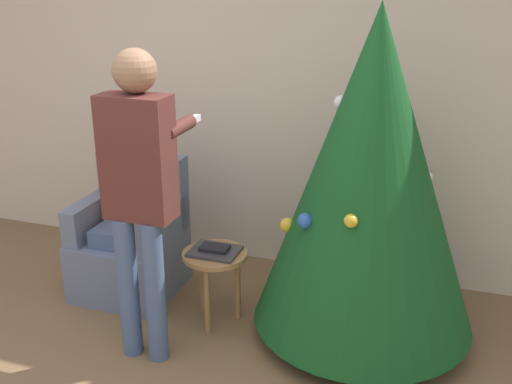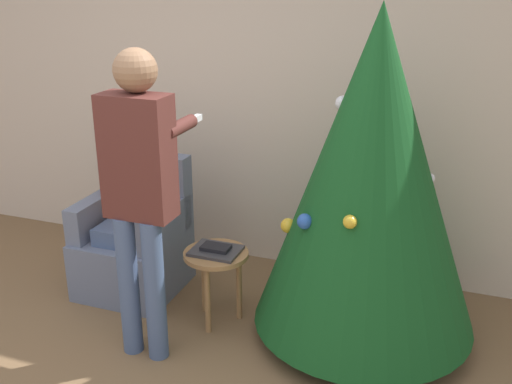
% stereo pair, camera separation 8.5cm
% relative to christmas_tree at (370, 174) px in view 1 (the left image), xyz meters
% --- Properties ---
extents(wall_back, '(8.00, 0.06, 2.70)m').
position_rel_christmas_tree_xyz_m(wall_back, '(-1.13, 0.83, 0.28)').
color(wall_back, beige).
rests_on(wall_back, ground_plane).
extents(christmas_tree, '(1.35, 1.35, 2.04)m').
position_rel_christmas_tree_xyz_m(christmas_tree, '(0.00, 0.00, 0.00)').
color(christmas_tree, brown).
rests_on(christmas_tree, ground_plane).
extents(armchair, '(0.66, 0.66, 0.96)m').
position_rel_christmas_tree_xyz_m(armchair, '(-1.66, 0.06, -0.73)').
color(armchair, slate).
rests_on(armchair, ground_plane).
extents(person_seated, '(0.36, 0.46, 1.24)m').
position_rel_christmas_tree_xyz_m(person_seated, '(-1.66, 0.04, -0.40)').
color(person_seated, '#475B84').
rests_on(person_seated, ground_plane).
extents(person_standing, '(0.41, 0.57, 1.81)m').
position_rel_christmas_tree_xyz_m(person_standing, '(-1.18, -0.59, 0.01)').
color(person_standing, '#475B84').
rests_on(person_standing, ground_plane).
extents(side_stool, '(0.42, 0.42, 0.50)m').
position_rel_christmas_tree_xyz_m(side_stool, '(-0.92, -0.16, -0.66)').
color(side_stool, '#A37547').
rests_on(side_stool, ground_plane).
extents(laptop, '(0.31, 0.24, 0.02)m').
position_rel_christmas_tree_xyz_m(laptop, '(-0.92, -0.16, -0.57)').
color(laptop, '#38383D').
rests_on(laptop, side_stool).
extents(book, '(0.18, 0.11, 0.02)m').
position_rel_christmas_tree_xyz_m(book, '(-0.92, -0.16, -0.54)').
color(book, black).
rests_on(book, laptop).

